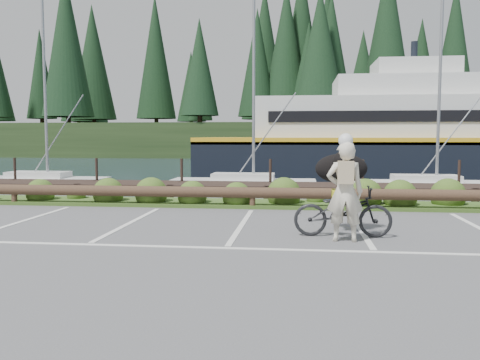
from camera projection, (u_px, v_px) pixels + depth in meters
The scene contains 7 objects.
ground at pixel (230, 244), 9.48m from camera, with size 72.00×72.00×0.00m, color #4F4F51.
harbor_backdrop at pixel (295, 148), 87.02m from camera, with size 170.00×160.00×30.00m.
vegetation_strip at pixel (255, 204), 14.72m from camera, with size 34.00×1.60×0.10m, color #3D5B21.
log_rail at pixel (252, 209), 14.04m from camera, with size 32.00×0.30×0.60m, color #443021, non-canonical shape.
bicycle at pixel (343, 211), 10.11m from camera, with size 0.67×1.93×1.02m, color black.
cyclist at pixel (345, 192), 9.63m from camera, with size 0.69×0.46×1.90m, color beige.
dog at pixel (341, 168), 10.65m from camera, with size 1.08×0.53×0.63m, color black.
Camera 1 is at (1.29, -9.26, 2.00)m, focal length 38.00 mm.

